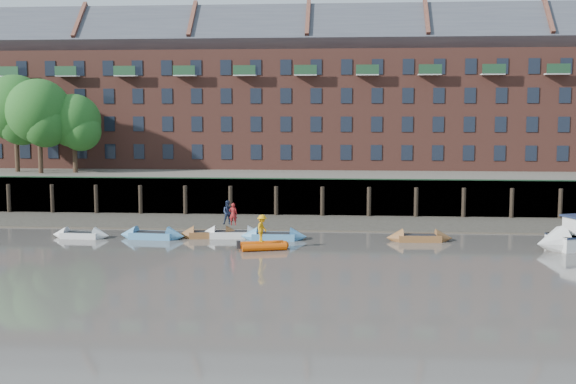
# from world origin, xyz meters

# --- Properties ---
(ground) EXTENTS (220.00, 220.00, 0.00)m
(ground) POSITION_xyz_m (0.00, 0.00, 0.00)
(ground) COLOR #5A544D
(ground) RESTS_ON ground
(foreshore) EXTENTS (110.00, 8.00, 0.50)m
(foreshore) POSITION_xyz_m (0.00, 18.00, 0.00)
(foreshore) COLOR #3D382F
(foreshore) RESTS_ON ground
(mud_band) EXTENTS (110.00, 1.60, 0.10)m
(mud_band) POSITION_xyz_m (0.00, 14.60, 0.00)
(mud_band) COLOR #4C4336
(mud_band) RESTS_ON ground
(river_wall) EXTENTS (110.00, 1.23, 3.30)m
(river_wall) POSITION_xyz_m (-0.00, 22.38, 1.59)
(river_wall) COLOR #2D2A26
(river_wall) RESTS_ON ground
(bank_terrace) EXTENTS (110.00, 28.00, 3.20)m
(bank_terrace) POSITION_xyz_m (0.00, 36.00, 1.60)
(bank_terrace) COLOR #5E594D
(bank_terrace) RESTS_ON ground
(apartment_terrace) EXTENTS (80.60, 15.56, 20.98)m
(apartment_terrace) POSITION_xyz_m (-0.00, 36.99, 12.82)
(apartment_terrace) COLOR brown
(apartment_terrace) RESTS_ON bank_terrace
(tree_cluster) EXTENTS (11.76, 7.74, 9.40)m
(tree_cluster) POSITION_xyz_m (-25.62, 27.35, 9.00)
(tree_cluster) COLOR #3A281C
(tree_cluster) RESTS_ON bank_terrace
(rowboat_0) EXTENTS (4.29, 1.47, 1.23)m
(rowboat_0) POSITION_xyz_m (-14.94, 9.74, 0.22)
(rowboat_0) COLOR silver
(rowboat_0) RESTS_ON ground
(rowboat_1) EXTENTS (4.87, 1.82, 1.38)m
(rowboat_1) POSITION_xyz_m (-9.75, 9.86, 0.24)
(rowboat_1) COLOR #4D8CBB
(rowboat_1) RESTS_ON ground
(rowboat_2) EXTENTS (4.71, 2.06, 1.32)m
(rowboat_2) POSITION_xyz_m (-5.73, 10.66, 0.23)
(rowboat_2) COLOR brown
(rowboat_2) RESTS_ON ground
(rowboat_3) EXTENTS (4.77, 1.73, 1.36)m
(rowboat_3) POSITION_xyz_m (-4.18, 10.74, 0.24)
(rowboat_3) COLOR silver
(rowboat_3) RESTS_ON ground
(rowboat_4) EXTENTS (4.72, 1.43, 1.36)m
(rowboat_4) POSITION_xyz_m (-1.06, 10.15, 0.24)
(rowboat_4) COLOR #4D8CBB
(rowboat_4) RESTS_ON ground
(rowboat_6) EXTENTS (4.65, 1.54, 1.33)m
(rowboat_6) POSITION_xyz_m (9.14, 10.35, 0.24)
(rowboat_6) COLOR brown
(rowboat_6) RESTS_ON ground
(rib_tender) EXTENTS (3.29, 2.29, 0.56)m
(rib_tender) POSITION_xyz_m (-1.28, 6.48, 0.24)
(rib_tender) COLOR #CE4805
(rib_tender) RESTS_ON ground
(motor_launch) EXTENTS (7.22, 4.64, 2.84)m
(motor_launch) POSITION_xyz_m (19.12, 8.19, 0.72)
(motor_launch) COLOR silver
(motor_launch) RESTS_ON ground
(person_rower_a) EXTENTS (0.59, 0.39, 1.60)m
(person_rower_a) POSITION_xyz_m (-4.04, 10.71, 1.72)
(person_rower_a) COLOR maroon
(person_rower_a) RESTS_ON rowboat_3
(person_rower_b) EXTENTS (0.93, 0.77, 1.74)m
(person_rower_b) POSITION_xyz_m (-4.43, 10.93, 1.78)
(person_rower_b) COLOR #19233F
(person_rower_b) RESTS_ON rowboat_3
(person_rib_crew) EXTENTS (0.95, 1.29, 1.79)m
(person_rib_crew) POSITION_xyz_m (-1.46, 6.40, 1.41)
(person_rib_crew) COLOR orange
(person_rib_crew) RESTS_ON rib_tender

